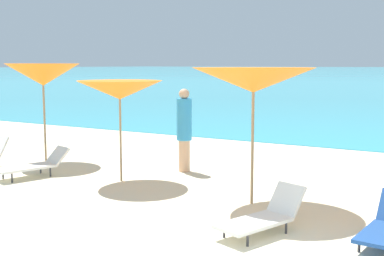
# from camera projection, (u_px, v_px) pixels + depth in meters

# --- Properties ---
(umbrella_1) EXTENTS (1.97, 1.97, 2.43)m
(umbrella_1) POSITION_uv_depth(u_px,v_px,m) (43.00, 75.00, 12.37)
(umbrella_1) COLOR #9E7F59
(umbrella_1) RESTS_ON ground_plane
(umbrella_2) EXTENTS (1.89, 1.89, 2.08)m
(umbrella_2) POSITION_uv_depth(u_px,v_px,m) (120.00, 90.00, 10.35)
(umbrella_2) COLOR #9E7F59
(umbrella_2) RESTS_ON ground_plane
(umbrella_3) EXTENTS (2.11, 2.11, 2.35)m
(umbrella_3) POSITION_uv_depth(u_px,v_px,m) (253.00, 80.00, 8.60)
(umbrella_3) COLOR #9E7F59
(umbrella_3) RESTS_ON ground_plane
(lounge_chair_0) EXTENTS (0.97, 1.64, 0.58)m
(lounge_chair_0) POSITION_uv_depth(u_px,v_px,m) (34.00, 165.00, 10.95)
(lounge_chair_0) COLOR white
(lounge_chair_0) RESTS_ON ground_plane
(lounge_chair_1) EXTENTS (0.96, 1.53, 0.63)m
(lounge_chair_1) POSITION_uv_depth(u_px,v_px,m) (264.00, 216.00, 7.28)
(lounge_chair_1) COLOR white
(lounge_chair_1) RESTS_ON ground_plane
(beachgoer_0) EXTENTS (0.34, 0.34, 1.87)m
(beachgoer_0) POSITION_uv_depth(u_px,v_px,m) (184.00, 128.00, 11.41)
(beachgoer_0) COLOR #DBAA84
(beachgoer_0) RESTS_ON ground_plane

